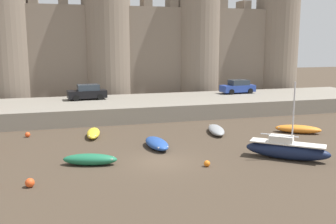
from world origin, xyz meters
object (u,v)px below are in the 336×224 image
car_quay_east (87,92)px  mooring_buoy_near_channel (207,164)px  mooring_buoy_near_shore (30,183)px  car_quay_centre_west (238,87)px  rowboat_near_channel_left (216,130)px  mooring_buoy_mid_mud (28,135)px  rowboat_midflat_right (90,159)px  sailboat_near_channel_right (287,150)px  rowboat_foreground_right (157,143)px  rowboat_midflat_centre (93,133)px  rowboat_midflat_left (298,129)px

car_quay_east → mooring_buoy_near_channel: bearing=-74.5°
mooring_buoy_near_shore → car_quay_centre_west: bearing=43.7°
rowboat_near_channel_left → car_quay_centre_west: 15.19m
rowboat_near_channel_left → mooring_buoy_mid_mud: 15.75m
rowboat_midflat_right → car_quay_east: car_quay_east is taller
sailboat_near_channel_right → rowboat_foreground_right: bearing=146.8°
rowboat_near_channel_left → mooring_buoy_mid_mud: size_ratio=9.29×
rowboat_midflat_right → sailboat_near_channel_right: bearing=-10.1°
mooring_buoy_near_shore → car_quay_east: size_ratio=0.12×
sailboat_near_channel_right → rowboat_midflat_right: 12.96m
rowboat_near_channel_left → rowboat_foreground_right: 6.85m
mooring_buoy_mid_mud → car_quay_east: (5.64, 9.45, 2.14)m
sailboat_near_channel_right → mooring_buoy_near_channel: sailboat_near_channel_right is taller
rowboat_midflat_centre → mooring_buoy_near_shore: bearing=-112.3°
mooring_buoy_mid_mud → rowboat_midflat_left: bearing=-12.1°
rowboat_midflat_right → car_quay_centre_west: (19.24, 18.63, 1.97)m
rowboat_foreground_right → car_quay_centre_west: (14.16, 15.88, 1.99)m
rowboat_midflat_centre → rowboat_midflat_left: size_ratio=0.92×
rowboat_near_channel_left → sailboat_near_channel_right: size_ratio=0.77×
rowboat_near_channel_left → sailboat_near_channel_right: sailboat_near_channel_right is taller
mooring_buoy_mid_mud → car_quay_east: 11.21m
rowboat_midflat_left → car_quay_east: bearing=139.5°
sailboat_near_channel_right → rowboat_midflat_centre: size_ratio=1.48×
rowboat_foreground_right → car_quay_centre_west: 21.37m
mooring_buoy_near_shore → rowboat_near_channel_left: bearing=31.7°
rowboat_midflat_centre → mooring_buoy_mid_mud: bearing=165.9°
rowboat_near_channel_left → rowboat_midflat_centre: bearing=170.9°
car_quay_east → rowboat_midflat_left: bearing=-40.5°
rowboat_midflat_left → rowboat_midflat_right: bearing=-167.1°
sailboat_near_channel_right → rowboat_midflat_centre: 15.43m
mooring_buoy_near_channel → car_quay_east: car_quay_east is taller
mooring_buoy_near_shore → car_quay_centre_west: size_ratio=0.12×
mooring_buoy_mid_mud → rowboat_foreground_right: bearing=-33.2°
sailboat_near_channel_right → mooring_buoy_mid_mud: 20.42m
rowboat_foreground_right → car_quay_east: 16.17m
car_quay_centre_west → mooring_buoy_mid_mud: bearing=-157.6°
rowboat_near_channel_left → car_quay_centre_west: bearing=57.4°
rowboat_midflat_centre → car_quay_centre_west: 21.51m
sailboat_near_channel_right → car_quay_centre_west: 21.95m
car_quay_east → rowboat_foreground_right: bearing=-76.4°
rowboat_foreground_right → mooring_buoy_near_shore: (-8.55, -5.82, -0.11)m
mooring_buoy_near_channel → mooring_buoy_mid_mud: (-11.37, 11.26, 0.02)m
car_quay_centre_west → mooring_buoy_near_channel: bearing=-120.2°
rowboat_midflat_left → car_quay_centre_west: (1.29, 14.51, 1.99)m
rowboat_near_channel_left → rowboat_midflat_right: (-11.14, -5.94, 0.07)m
car_quay_east → mooring_buoy_mid_mud: bearing=-120.8°
rowboat_midflat_centre → car_quay_centre_west: car_quay_centre_west is taller
sailboat_near_channel_right → rowboat_midflat_right: bearing=169.9°
rowboat_near_channel_left → mooring_buoy_near_shore: 17.17m
rowboat_near_channel_left → mooring_buoy_mid_mud: bearing=169.2°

